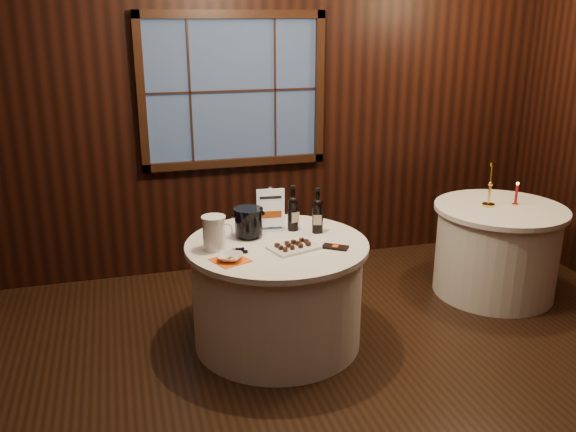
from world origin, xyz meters
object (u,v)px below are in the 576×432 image
object	(u,v)px
sign_stand	(271,216)
brass_candlestick	(490,190)
ice_bucket	(249,222)
chocolate_box	(335,247)
port_bottle_left	(293,211)
main_table	(277,292)
side_table	(496,250)
port_bottle_right	(318,213)
glass_pitcher	(214,233)
cracker_bowl	(230,257)
grape_bunch	(240,250)
chocolate_plate	(294,246)
red_candle	(516,196)

from	to	relation	value
sign_stand	brass_candlestick	xyz separation A→B (m)	(1.89, 0.09, 0.02)
ice_bucket	chocolate_box	size ratio (longest dim) A/B	1.22
port_bottle_left	brass_candlestick	distance (m)	1.73
main_table	sign_stand	size ratio (longest dim) A/B	3.90
port_bottle_left	main_table	bearing A→B (deg)	-139.85
port_bottle_left	side_table	bearing A→B (deg)	-7.99
port_bottle_right	glass_pitcher	world-z (taller)	port_bottle_right
main_table	cracker_bowl	distance (m)	0.60
grape_bunch	brass_candlestick	bearing A→B (deg)	12.10
chocolate_plate	chocolate_box	distance (m)	0.28
chocolate_plate	glass_pitcher	distance (m)	0.54
port_bottle_right	grape_bunch	xyz separation A→B (m)	(-0.63, -0.25, -0.13)
main_table	red_candle	xyz separation A→B (m)	(2.14, 0.31, 0.46)
grape_bunch	cracker_bowl	world-z (taller)	cracker_bowl
ice_bucket	chocolate_box	distance (m)	0.65
port_bottle_left	sign_stand	bearing A→B (deg)	155.07
side_table	port_bottle_left	distance (m)	1.90
side_table	port_bottle_left	xyz separation A→B (m)	(-1.82, -0.08, 0.53)
ice_bucket	chocolate_plate	xyz separation A→B (m)	(0.24, -0.31, -0.09)
glass_pitcher	red_candle	world-z (taller)	glass_pitcher
port_bottle_left	grape_bunch	bearing A→B (deg)	-154.21
side_table	cracker_bowl	bearing A→B (deg)	-167.32
grape_bunch	ice_bucket	bearing A→B (deg)	66.44
chocolate_plate	red_candle	bearing A→B (deg)	12.56
red_candle	ice_bucket	bearing A→B (deg)	-176.34
port_bottle_left	chocolate_box	distance (m)	0.49
ice_bucket	cracker_bowl	bearing A→B (deg)	-117.88
main_table	ice_bucket	distance (m)	0.55
main_table	chocolate_box	size ratio (longest dim) A/B	7.31
chocolate_box	brass_candlestick	bearing A→B (deg)	54.35
chocolate_box	chocolate_plate	bearing A→B (deg)	-157.77
chocolate_plate	grape_bunch	size ratio (longest dim) A/B	2.29
glass_pitcher	cracker_bowl	world-z (taller)	glass_pitcher
chocolate_box	sign_stand	bearing A→B (deg)	159.64
red_candle	port_bottle_right	bearing A→B (deg)	-174.09
sign_stand	glass_pitcher	distance (m)	0.53
main_table	port_bottle_right	distance (m)	0.64
chocolate_box	red_candle	distance (m)	1.86
side_table	cracker_bowl	world-z (taller)	cracker_bowl
port_bottle_right	cracker_bowl	world-z (taller)	port_bottle_right
main_table	grape_bunch	world-z (taller)	grape_bunch
port_bottle_left	grape_bunch	world-z (taller)	port_bottle_left
chocolate_plate	cracker_bowl	size ratio (longest dim) A/B	2.30
red_candle	chocolate_plate	bearing A→B (deg)	-167.44
chocolate_plate	glass_pitcher	size ratio (longest dim) A/B	1.59
main_table	grape_bunch	bearing A→B (deg)	-156.79
grape_bunch	port_bottle_right	bearing A→B (deg)	21.49
sign_stand	red_candle	xyz separation A→B (m)	(2.12, 0.05, -0.03)
port_bottle_right	chocolate_plate	size ratio (longest dim) A/B	0.90
port_bottle_left	glass_pitcher	xyz separation A→B (m)	(-0.62, -0.23, -0.03)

